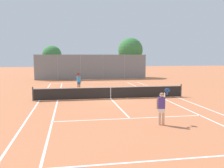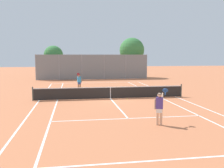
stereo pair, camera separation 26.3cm
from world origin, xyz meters
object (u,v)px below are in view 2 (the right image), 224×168
Objects in this scene: player_far_left at (79,81)px; tree_behind_left at (53,56)px; loose_tennis_ball_3 at (127,99)px; tree_behind_right at (132,51)px; loose_tennis_ball_2 at (153,94)px; loose_tennis_ball_1 at (57,91)px; loose_tennis_ball_0 at (99,96)px; player_near_side at (159,106)px; tennis_net at (110,92)px.

tree_behind_left is (-3.44, 13.89, 2.47)m from player_far_left.
tree_behind_right is at bearing 75.67° from loose_tennis_ball_3.
loose_tennis_ball_2 is 1.00× the size of loose_tennis_ball_3.
loose_tennis_ball_2 is at bearing -29.10° from player_far_left.
player_far_left is 2.30m from loose_tennis_ball_1.
loose_tennis_ball_3 is at bearing -41.60° from loose_tennis_ball_0.
tree_behind_right is (7.10, 17.98, 4.15)m from loose_tennis_ball_0.
player_far_left is 26.88× the size of loose_tennis_ball_0.
tree_behind_left is 0.79× the size of tree_behind_right.
loose_tennis_ball_3 is 21.00m from tree_behind_left.
tree_behind_left reaches higher than player_near_side.
tree_behind_right reaches higher than loose_tennis_ball_2.
tennis_net is 20.63m from tree_behind_right.
player_far_left is 0.29× the size of tree_behind_right.
player_near_side is (1.23, -7.88, 0.42)m from tennis_net.
tennis_net is 6.48m from loose_tennis_ball_1.
player_near_side and player_far_left have the same top height.
player_near_side reaches higher than loose_tennis_ball_2.
loose_tennis_ball_2 is at bearing -60.70° from tree_behind_left.
tennis_net is 1.60m from loose_tennis_ball_0.
loose_tennis_ball_0 is 0.01× the size of tree_behind_left.
tree_behind_right is (6.32, 19.30, 3.67)m from tennis_net.
loose_tennis_ball_0 is at bearing 138.40° from loose_tennis_ball_3.
tree_behind_right reaches higher than loose_tennis_ball_1.
loose_tennis_ball_1 is 18.55m from tree_behind_right.
player_far_left is 26.88× the size of loose_tennis_ball_1.
player_far_left is at bearing 10.28° from loose_tennis_ball_1.
loose_tennis_ball_0 is 0.01× the size of tree_behind_right.
loose_tennis_ball_0 is at bearing 120.70° from tennis_net.
player_far_left is at bearing 105.21° from player_near_side.
tennis_net is 4.36m from loose_tennis_ball_2.
tennis_net reaches higher than loose_tennis_ball_2.
loose_tennis_ball_3 is at bearing -42.80° from loose_tennis_ball_1.
loose_tennis_ball_3 is at bearing 89.71° from player_near_side.
tennis_net is at bearing -47.16° from loose_tennis_ball_1.
player_near_side is 0.29× the size of tree_behind_right.
player_far_left is (-2.31, 5.12, 0.42)m from tennis_net.
tree_behind_right is at bearing 79.38° from player_near_side.
player_near_side reaches higher than loose_tennis_ball_3.
player_far_left is 4.20m from loose_tennis_ball_0.
loose_tennis_ball_2 is at bearing 73.52° from player_near_side.
loose_tennis_ball_2 is (6.34, -3.53, -0.89)m from player_far_left.
tree_behind_right is at bearing 1.38° from tree_behind_left.
player_near_side is at bearing -90.29° from loose_tennis_ball_3.
player_near_side reaches higher than loose_tennis_ball_0.
loose_tennis_ball_3 is (3.57, -5.62, -0.89)m from player_far_left.
tree_behind_left reaches higher than loose_tennis_ball_2.
tree_behind_left is at bearing 119.30° from loose_tennis_ball_2.
loose_tennis_ball_2 is at bearing 3.34° from loose_tennis_ball_0.
tree_behind_left is 12.09m from tree_behind_right.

